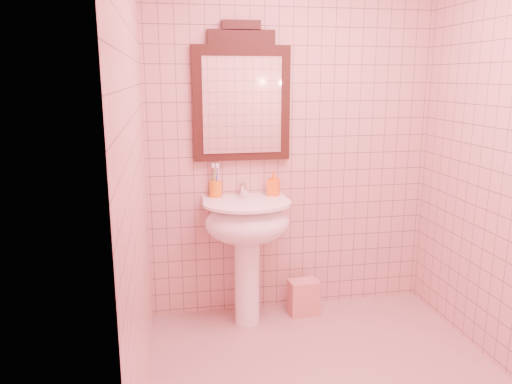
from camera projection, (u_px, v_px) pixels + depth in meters
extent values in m
cube|color=#CD988F|center=(292.00, 137.00, 3.45)|extent=(2.00, 0.02, 2.50)
cylinder|color=white|center=(247.00, 275.00, 3.38)|extent=(0.17, 0.17, 0.70)
ellipsoid|color=white|center=(247.00, 223.00, 3.28)|extent=(0.56, 0.46, 0.28)
cube|color=white|center=(243.00, 200.00, 3.41)|extent=(0.56, 0.15, 0.05)
cylinder|color=white|center=(247.00, 203.00, 3.25)|extent=(0.58, 0.58, 0.02)
cylinder|color=white|center=(243.00, 189.00, 3.39)|extent=(0.04, 0.04, 0.09)
cylinder|color=white|center=(245.00, 186.00, 3.33)|extent=(0.02, 0.10, 0.02)
cylinder|color=white|center=(246.00, 191.00, 3.29)|extent=(0.02, 0.02, 0.04)
cube|color=white|center=(243.00, 181.00, 3.39)|extent=(0.02, 0.07, 0.01)
cube|color=black|center=(242.00, 104.00, 3.31)|extent=(0.65, 0.05, 0.75)
cube|color=black|center=(241.00, 37.00, 3.21)|extent=(0.44, 0.05, 0.09)
cube|color=black|center=(241.00, 25.00, 3.20)|extent=(0.25, 0.05, 0.06)
cube|color=white|center=(242.00, 106.00, 3.28)|extent=(0.52, 0.01, 0.63)
cylinder|color=orange|center=(216.00, 189.00, 3.37)|extent=(0.09, 0.09, 0.11)
cylinder|color=silver|center=(219.00, 182.00, 3.36)|extent=(0.01, 0.01, 0.20)
cylinder|color=#338CD8|center=(217.00, 182.00, 3.38)|extent=(0.01, 0.01, 0.20)
cylinder|color=#E5334C|center=(214.00, 182.00, 3.37)|extent=(0.01, 0.01, 0.20)
cylinder|color=#3FBF59|center=(213.00, 182.00, 3.36)|extent=(0.01, 0.01, 0.20)
cylinder|color=#D8CC4C|center=(214.00, 183.00, 3.34)|extent=(0.01, 0.01, 0.20)
cylinder|color=purple|center=(217.00, 183.00, 3.34)|extent=(0.01, 0.01, 0.20)
imported|color=orange|center=(274.00, 183.00, 3.40)|extent=(0.10, 0.10, 0.17)
cube|color=tan|center=(303.00, 297.00, 3.55)|extent=(0.22, 0.15, 0.25)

